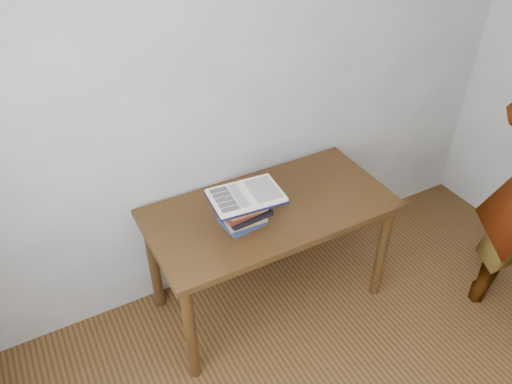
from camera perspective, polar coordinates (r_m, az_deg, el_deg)
desk at (r=2.76m, az=1.62°, el=-3.34°), size 1.34×0.67×0.72m
book_stack at (r=2.53m, az=-1.47°, el=-2.08°), size 0.26×0.19×0.18m
open_book at (r=2.45m, az=-1.14°, el=-0.45°), size 0.38×0.28×0.03m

